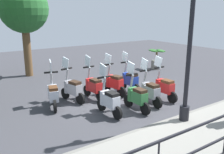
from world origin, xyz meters
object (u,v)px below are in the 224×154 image
(scooter_near_1, at_px, (150,91))
(scooter_far_4, at_px, (53,94))
(potted_palm, at_px, (156,61))
(scooter_far_1, at_px, (114,82))
(scooter_far_3, at_px, (72,88))
(lamp_post_near, at_px, (189,51))
(scooter_near_0, at_px, (164,87))
(tree_distant, at_px, (24,9))
(scooter_far_0, at_px, (130,80))
(scooter_far_2, at_px, (93,86))
(scooter_near_3, at_px, (109,100))
(scooter_near_2, at_px, (137,96))

(scooter_near_1, bearing_deg, scooter_far_4, 64.32)
(potted_palm, bearing_deg, scooter_far_1, 117.59)
(scooter_far_1, height_order, scooter_far_3, same)
(lamp_post_near, relative_size, scooter_near_0, 2.82)
(scooter_far_4, bearing_deg, scooter_far_3, -60.59)
(scooter_far_3, bearing_deg, potted_palm, -83.92)
(lamp_post_near, height_order, tree_distant, lamp_post_near)
(scooter_far_0, bearing_deg, lamp_post_near, 168.97)
(potted_palm, height_order, scooter_near_0, scooter_near_0)
(tree_distant, bearing_deg, scooter_near_0, -154.77)
(lamp_post_near, bearing_deg, tree_distant, 13.43)
(scooter_far_2, bearing_deg, tree_distant, 7.41)
(scooter_near_3, distance_m, scooter_far_2, 1.56)
(scooter_near_1, xyz_separation_m, scooter_far_2, (1.56, 1.26, 0.00))
(tree_distant, height_order, scooter_near_0, tree_distant)
(scooter_far_4, bearing_deg, scooter_near_0, -97.06)
(scooter_far_1, xyz_separation_m, scooter_far_2, (0.04, 0.87, 0.00))
(scooter_near_0, height_order, scooter_far_1, same)
(tree_distant, distance_m, scooter_far_3, 5.23)
(scooter_far_3, bearing_deg, scooter_far_2, -116.08)
(potted_palm, xyz_separation_m, scooter_near_3, (-3.79, 5.63, 0.04))
(lamp_post_near, relative_size, scooter_near_3, 2.82)
(scooter_far_0, xyz_separation_m, scooter_far_1, (0.02, 0.73, 0.00))
(lamp_post_near, relative_size, scooter_far_2, 2.82)
(scooter_far_3, distance_m, scooter_far_4, 0.80)
(potted_palm, relative_size, scooter_near_2, 0.69)
(scooter_far_0, bearing_deg, scooter_near_1, 167.15)
(potted_palm, xyz_separation_m, scooter_far_2, (-2.27, 5.29, 0.04))
(scooter_near_3, bearing_deg, scooter_near_0, -90.81)
(scooter_far_2, bearing_deg, scooter_far_3, 73.49)
(potted_palm, bearing_deg, scooter_far_2, 113.21)
(scooter_far_0, xyz_separation_m, scooter_far_4, (0.04, 3.11, 0.00))
(potted_palm, height_order, scooter_far_4, scooter_far_4)
(potted_palm, bearing_deg, scooter_near_0, 138.89)
(scooter_near_1, height_order, scooter_far_3, same)
(scooter_near_2, distance_m, scooter_far_3, 2.31)
(scooter_near_0, distance_m, scooter_far_2, 2.50)
(scooter_near_2, height_order, scooter_far_3, same)
(tree_distant, distance_m, scooter_near_2, 7.10)
(scooter_near_1, bearing_deg, scooter_near_2, 107.41)
(scooter_far_3, bearing_deg, tree_distant, -10.95)
(scooter_far_0, relative_size, scooter_far_4, 1.00)
(lamp_post_near, xyz_separation_m, scooter_near_2, (1.52, 0.43, -1.59))
(potted_palm, height_order, scooter_far_3, scooter_far_3)
(tree_distant, distance_m, scooter_near_3, 6.77)
(tree_distant, xyz_separation_m, scooter_near_1, (-6.24, -2.17, -2.65))
(scooter_near_0, height_order, scooter_far_3, same)
(scooter_near_0, bearing_deg, lamp_post_near, 148.92)
(lamp_post_near, bearing_deg, scooter_far_0, -10.85)
(potted_palm, relative_size, scooter_far_0, 0.69)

